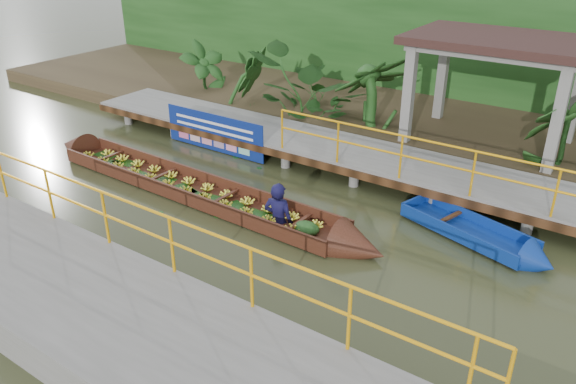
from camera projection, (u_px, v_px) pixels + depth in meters
The scene contains 10 objects.
ground at pixel (252, 219), 12.05m from camera, with size 80.00×80.00×0.00m, color #2B3319.
land_strip at pixel (399, 117), 17.50m from camera, with size 30.00×8.00×0.45m, color #35291A.
far_dock at pixel (334, 149), 14.37m from camera, with size 16.00×2.06×1.66m.
near_dock at pixel (131, 332), 8.30m from camera, with size 18.00×2.40×1.73m.
pavilion at pixel (500, 52), 13.94m from camera, with size 4.40×3.00×3.00m.
foliage_backdrop at pixel (436, 46), 18.57m from camera, with size 30.00×0.80×4.00m, color #173C13.
vendor_boat at pixel (203, 189), 12.82m from camera, with size 9.99×1.26×2.19m.
moored_blue_boat at pixel (501, 246), 10.79m from camera, with size 3.31×1.69×0.77m.
blue_banner at pixel (214, 132), 15.28m from camera, with size 3.35×0.04×1.05m.
tropical_plants at pixel (359, 93), 15.50m from camera, with size 14.62×1.62×2.03m.
Camera 1 is at (6.63, -8.27, 5.81)m, focal length 35.00 mm.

